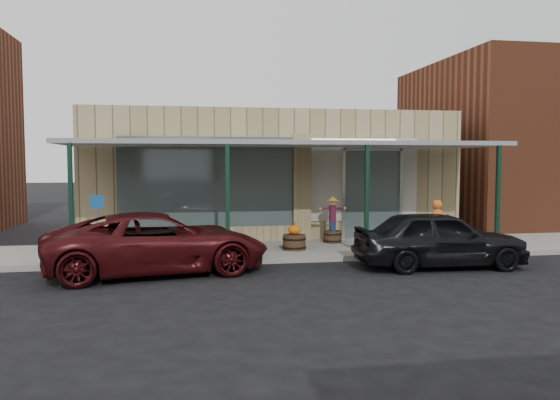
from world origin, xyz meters
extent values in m
plane|color=black|center=(0.00, 0.00, 0.00)|extent=(120.00, 120.00, 0.00)
cube|color=gray|center=(0.00, 3.60, 0.07)|extent=(40.00, 3.20, 0.15)
cube|color=tan|center=(0.00, 8.20, 2.10)|extent=(12.00, 6.00, 4.20)
cube|color=#495858|center=(-2.20, 5.05, 1.90)|extent=(5.20, 0.06, 2.80)
cube|color=#495858|center=(3.00, 5.18, 1.50)|extent=(1.80, 0.06, 2.80)
cube|color=tan|center=(0.70, 5.10, 1.70)|extent=(0.55, 0.30, 3.40)
cube|color=tan|center=(-2.20, 5.10, 0.35)|extent=(5.20, 0.30, 0.50)
cube|color=#AAA597|center=(0.00, 5.17, 2.00)|extent=(9.00, 0.02, 2.60)
cube|color=white|center=(0.00, 5.14, 3.20)|extent=(7.50, 0.03, 0.10)
cube|color=gray|center=(0.00, 3.60, 3.05)|extent=(12.00, 3.00, 0.12)
cube|color=#103020|center=(-5.50, 2.15, 1.55)|extent=(0.10, 0.10, 2.95)
cube|color=#103020|center=(-1.80, 2.15, 1.55)|extent=(0.10, 0.10, 2.95)
cube|color=#103020|center=(1.80, 2.15, 1.55)|extent=(0.10, 0.10, 2.95)
cube|color=#103020|center=(5.50, 2.15, 1.55)|extent=(0.10, 0.10, 2.95)
cylinder|color=#432F1B|center=(1.47, 4.27, 0.33)|extent=(0.57, 0.57, 0.35)
cylinder|color=navy|center=(1.47, 4.27, 0.64)|extent=(0.21, 0.21, 0.26)
cylinder|color=maroon|center=(1.47, 4.27, 1.01)|extent=(0.23, 0.23, 0.49)
sphere|color=gold|center=(1.47, 4.27, 1.35)|extent=(0.19, 0.19, 0.19)
cone|color=gold|center=(1.47, 4.27, 1.46)|extent=(0.32, 0.32, 0.12)
cylinder|color=#432F1B|center=(0.09, 3.15, 0.36)|extent=(0.76, 0.76, 0.41)
ellipsoid|color=orange|center=(0.09, 3.15, 0.70)|extent=(0.33, 0.33, 0.27)
cylinder|color=#4C471E|center=(0.09, 3.15, 0.86)|extent=(0.04, 0.04, 0.06)
cylinder|color=gray|center=(-5.00, 2.68, 0.77)|extent=(0.04, 0.04, 1.25)
cube|color=#1657A9|center=(-5.00, 2.68, 1.56)|extent=(0.32, 0.09, 0.33)
imported|color=black|center=(3.21, 0.87, 0.70)|extent=(4.16, 1.82, 1.40)
ellipsoid|color=orange|center=(3.52, 1.62, 1.13)|extent=(0.34, 0.29, 0.44)
sphere|color=orange|center=(3.52, 1.66, 1.44)|extent=(0.25, 0.25, 0.25)
cylinder|color=#1B7D33|center=(3.52, 1.62, 1.31)|extent=(0.17, 0.17, 0.02)
imported|color=#420D10|center=(-3.45, 1.34, 0.70)|extent=(5.37, 3.19, 1.40)
camera|label=1|loc=(-2.79, -11.35, 2.55)|focal=35.00mm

